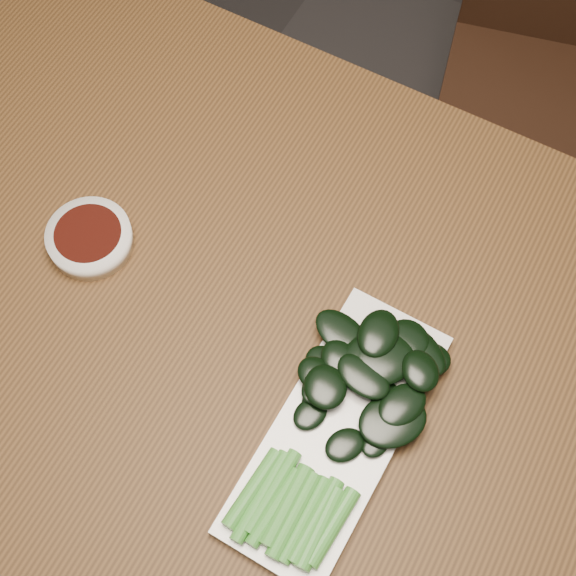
{
  "coord_description": "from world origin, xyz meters",
  "views": [
    {
      "loc": [
        0.19,
        -0.31,
        1.63
      ],
      "look_at": [
        -0.01,
        0.05,
        0.76
      ],
      "focal_mm": 50.0,
      "sensor_mm": 36.0,
      "label": 1
    }
  ],
  "objects": [
    {
      "name": "serving_plate",
      "position": [
        0.12,
        -0.08,
        0.76
      ],
      "size": [
        0.14,
        0.33,
        0.01
      ],
      "rotation": [
        0.0,
        0.0,
        -0.02
      ],
      "color": "white",
      "rests_on": "table"
    },
    {
      "name": "sauce_bowl",
      "position": [
        -0.25,
        -0.01,
        0.76
      ],
      "size": [
        0.1,
        0.1,
        0.03
      ],
      "color": "white",
      "rests_on": "table"
    },
    {
      "name": "gai_lan",
      "position": [
        0.13,
        -0.06,
        0.78
      ],
      "size": [
        0.18,
        0.32,
        0.03
      ],
      "color": "green",
      "rests_on": "serving_plate"
    },
    {
      "name": "ground",
      "position": [
        0.0,
        0.0,
        0.0
      ],
      "size": [
        6.0,
        6.0,
        0.0
      ],
      "primitive_type": "plane",
      "color": "#2D2A2A",
      "rests_on": "ground"
    },
    {
      "name": "chair_far",
      "position": [
        0.14,
        0.79,
        0.49
      ],
      "size": [
        0.46,
        0.46,
        0.89
      ],
      "rotation": [
        0.0,
        0.0,
        0.24
      ],
      "color": "black",
      "rests_on": "ground"
    },
    {
      "name": "table",
      "position": [
        0.0,
        0.0,
        0.68
      ],
      "size": [
        1.4,
        0.8,
        0.75
      ],
      "color": "#4E3116",
      "rests_on": "ground"
    }
  ]
}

